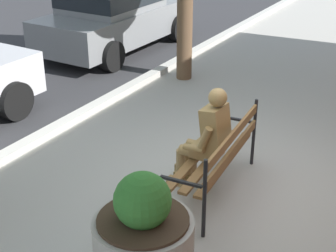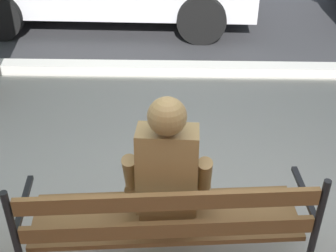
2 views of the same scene
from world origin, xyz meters
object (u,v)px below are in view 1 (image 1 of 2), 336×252
Objects in this scene: parked_car_grey at (115,14)px; park_bench at (220,154)px; bronze_statue_seated at (205,140)px; concrete_planter at (144,241)px.

park_bench is at bearing -133.21° from parked_car_grey.
bronze_statue_seated is at bearing -134.39° from parked_car_grey.
bronze_statue_seated is 6.23m from parked_car_grey.
concrete_planter is at bearing -178.64° from park_bench.
park_bench is 0.44× the size of parked_car_grey.
concrete_planter reaches higher than park_bench.
bronze_statue_seated is 0.33× the size of parked_car_grey.
parked_car_grey is (6.13, 4.70, 0.38)m from concrete_planter.
park_bench is 0.25m from bronze_statue_seated.
bronze_statue_seated reaches higher than concrete_planter.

